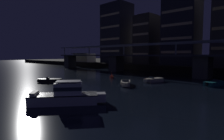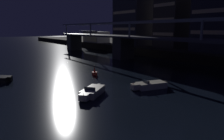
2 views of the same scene
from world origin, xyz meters
The scene contains 7 objects.
river_bridge centered at (0.00, 34.94, 4.29)m, with size 95.46×6.40×9.38m.
tower_west_low centered at (-29.19, 50.95, 16.05)m, with size 12.87×10.08×28.00m.
tower_west_tall centered at (-13.80, 54.20, 12.47)m, with size 8.23×11.96×20.84m.
waterfront_pavilion centered at (-49.28, 46.85, 4.44)m, with size 12.40×7.40×4.70m.
speedboat_near_right centered at (9.33, 20.68, 0.41)m, with size 2.62×5.21×1.16m.
speedboat_mid_left centered at (7.63, 12.95, 0.41)m, with size 4.06×4.65×1.16m.
channel_buoy centered at (-1.68, 18.69, 0.48)m, with size 0.90×0.90×1.76m.
Camera 2 is at (28.91, 1.11, 7.73)m, focal length 34.24 mm.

